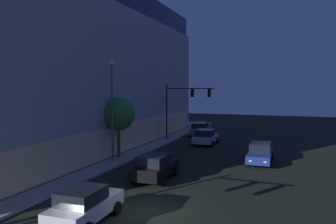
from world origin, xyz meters
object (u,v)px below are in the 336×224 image
at_px(sidewalk_tree, 118,114).
at_px(car_blue, 260,153).
at_px(car_white, 85,205).
at_px(car_black, 155,167).
at_px(car_grey, 200,129).
at_px(traffic_light_far_corner, 184,100).
at_px(car_silver, 206,137).
at_px(street_lamp_sidewalk, 112,98).
at_px(modern_building, 7,70).

height_order(sidewalk_tree, car_blue, sidewalk_tree).
height_order(car_white, car_black, car_black).
bearing_deg(car_grey, car_white, -176.02).
xyz_separation_m(traffic_light_far_corner, car_black, (-15.72, -2.98, -3.74)).
height_order(car_silver, car_grey, car_grey).
relative_size(car_blue, car_grey, 1.11).
distance_m(traffic_light_far_corner, car_blue, 12.79).
relative_size(sidewalk_tree, car_silver, 1.25).
distance_m(traffic_light_far_corner, street_lamp_sidewalk, 12.59).
height_order(street_lamp_sidewalk, car_white, street_lamp_sidewalk).
xyz_separation_m(traffic_light_far_corner, car_blue, (-8.20, -9.05, -3.82)).
height_order(modern_building, car_black, modern_building).
bearing_deg(car_silver, car_grey, 19.83).
bearing_deg(car_blue, modern_building, 88.43).
xyz_separation_m(sidewalk_tree, car_silver, (9.18, -5.36, -2.98)).
distance_m(car_white, car_silver, 21.69).
distance_m(car_silver, car_grey, 6.21).
bearing_deg(sidewalk_tree, car_grey, -12.21).
bearing_deg(sidewalk_tree, street_lamp_sidewalk, -167.44).
bearing_deg(car_blue, car_white, 157.04).
bearing_deg(car_silver, car_white, 179.50).
bearing_deg(sidewalk_tree, car_silver, -30.27).
height_order(car_blue, car_grey, car_grey).
xyz_separation_m(sidewalk_tree, car_white, (-12.51, -5.17, -2.98)).
height_order(street_lamp_sidewalk, sidewalk_tree, street_lamp_sidewalk).
relative_size(modern_building, car_white, 9.42).
bearing_deg(car_grey, street_lamp_sidewalk, 170.24).
distance_m(car_blue, car_grey, 15.00).
distance_m(traffic_light_far_corner, car_grey, 5.76).
bearing_deg(street_lamp_sidewalk, sidewalk_tree, 12.56).
bearing_deg(car_white, modern_building, 52.83).
bearing_deg(street_lamp_sidewalk, car_white, -156.12).
xyz_separation_m(modern_building, car_blue, (-0.75, -27.15, -7.16)).
relative_size(street_lamp_sidewalk, car_grey, 1.89).
xyz_separation_m(traffic_light_far_corner, sidewalk_tree, (-10.71, 2.48, -0.82)).
relative_size(modern_building, car_silver, 9.62).
xyz_separation_m(car_blue, car_grey, (12.51, 8.28, 0.08)).
xyz_separation_m(street_lamp_sidewalk, car_black, (-3.33, -5.08, -4.36)).
bearing_deg(traffic_light_far_corner, car_blue, -132.20).
height_order(sidewalk_tree, car_white, sidewalk_tree).
distance_m(traffic_light_far_corner, car_white, 23.68).
relative_size(modern_building, street_lamp_sidewalk, 4.83).
distance_m(car_blue, car_silver, 9.09).
distance_m(street_lamp_sidewalk, car_silver, 12.74).
relative_size(traffic_light_far_corner, car_grey, 1.46).
bearing_deg(sidewalk_tree, modern_building, 78.25).
bearing_deg(traffic_light_far_corner, car_silver, -118.01).
distance_m(modern_building, car_silver, 22.94).
distance_m(modern_building, car_white, 27.05).
relative_size(traffic_light_far_corner, car_blue, 1.31).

